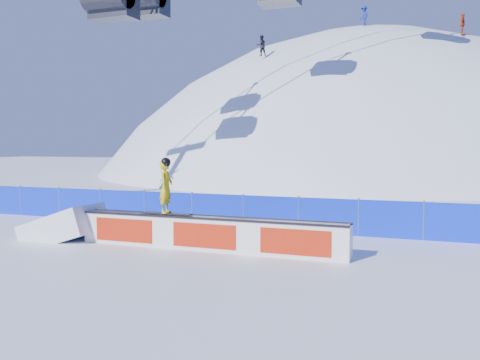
% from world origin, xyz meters
% --- Properties ---
extents(ground, '(160.00, 160.00, 0.00)m').
position_xyz_m(ground, '(0.00, 0.00, 0.00)').
color(ground, white).
rests_on(ground, ground).
extents(snow_hill, '(64.00, 64.00, 64.00)m').
position_xyz_m(snow_hill, '(0.00, 42.00, -18.00)').
color(snow_hill, white).
rests_on(snow_hill, ground).
extents(safety_fence, '(22.05, 0.05, 1.30)m').
position_xyz_m(safety_fence, '(0.00, 4.50, 0.60)').
color(safety_fence, '#0928E0').
rests_on(safety_fence, ground).
extents(rail_box, '(8.04, 0.56, 0.96)m').
position_xyz_m(rail_box, '(1.39, 0.68, 0.48)').
color(rail_box, white).
rests_on(rail_box, ground).
extents(snow_ramp, '(2.51, 1.57, 1.57)m').
position_xyz_m(snow_ramp, '(-3.63, 0.68, 0.00)').
color(snow_ramp, white).
rests_on(snow_ramp, ground).
extents(snowboarder, '(1.57, 0.60, 1.64)m').
position_xyz_m(snowboarder, '(0.06, 0.68, 1.77)').
color(snowboarder, black).
rests_on(snowboarder, rail_box).
extents(distant_skiers, '(18.93, 8.75, 5.85)m').
position_xyz_m(distant_skiers, '(2.78, 31.50, 11.93)').
color(distant_skiers, black).
rests_on(distant_skiers, ground).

